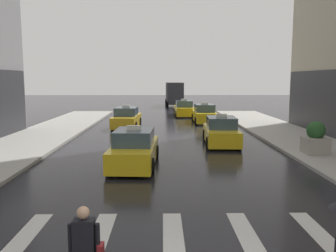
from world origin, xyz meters
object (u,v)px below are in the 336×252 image
taxi_second (221,132)px  pedestrian_with_handbag (85,246)px  box_truck (174,93)px  taxi_fourth (204,114)px  taxi_lead (134,150)px  planter_mid_block (315,139)px  taxi_third (127,119)px  taxi_fifth (184,109)px

taxi_second → pedestrian_with_handbag: (-4.77, -14.39, 0.21)m
taxi_second → box_truck: (-1.79, 28.95, 1.13)m
pedestrian_with_handbag → taxi_fourth: bearing=78.5°
taxi_lead → planter_mid_block: taxi_lead is taller
taxi_third → box_truck: 22.36m
taxi_lead → taxi_fourth: same height
taxi_lead → pedestrian_with_handbag: (-0.10, -9.31, 0.21)m
taxi_lead → planter_mid_block: bearing=11.4°
taxi_fifth → pedestrian_with_handbag: taxi_fifth is taller
taxi_third → taxi_second: bearing=-48.5°
pedestrian_with_handbag → taxi_lead: bearing=89.4°
taxi_fifth → planter_mid_block: bearing=-74.4°
taxi_second → taxi_fifth: same height
box_truck → planter_mid_block: (5.91, -32.25, -0.98)m
taxi_second → taxi_fifth: 15.82m
taxi_fourth → box_truck: bearing=96.3°
box_truck → taxi_fourth: bearing=-83.7°
box_truck → planter_mid_block: size_ratio=4.75×
taxi_third → box_truck: bearing=78.5°
taxi_fourth → pedestrian_with_handbag: 25.20m
taxi_lead → taxi_second: 6.90m
taxi_second → box_truck: bearing=93.5°
taxi_third → planter_mid_block: 14.66m
taxi_second → taxi_third: same height
planter_mid_block → taxi_lead: bearing=-168.6°
taxi_fourth → taxi_fifth: bearing=104.9°
taxi_second → pedestrian_with_handbag: bearing=-108.3°
box_truck → taxi_third: bearing=-101.5°
taxi_lead → taxi_fourth: 16.15m
taxi_third → box_truck: box_truck is taller
taxi_lead → taxi_fifth: (3.46, 20.85, 0.00)m
box_truck → pedestrian_with_handbag: box_truck is taller
taxi_fifth → planter_mid_block: size_ratio=2.86×
taxi_lead → box_truck: bearing=85.2°
taxi_fourth → taxi_fifth: size_ratio=0.99×
taxi_lead → taxi_third: (-1.58, 12.14, 0.00)m
taxi_second → taxi_fourth: size_ratio=1.01×
taxi_lead → taxi_second: (4.67, 5.08, 0.00)m
taxi_second → planter_mid_block: (4.12, -3.31, 0.15)m
taxi_fifth → taxi_lead: bearing=-99.4°
taxi_lead → planter_mid_block: size_ratio=2.89×
taxi_fourth → pedestrian_with_handbag: (-5.03, -24.69, 0.21)m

